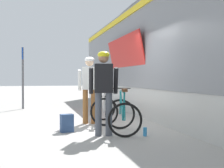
% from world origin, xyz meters
% --- Properties ---
extents(ground_plane, '(80.00, 80.00, 0.00)m').
position_xyz_m(ground_plane, '(0.00, 0.00, 0.00)').
color(ground_plane, '#A09E99').
extents(train_car, '(3.21, 17.72, 3.88)m').
position_xyz_m(train_car, '(2.91, 1.78, 1.97)').
color(train_car, slate).
rests_on(train_car, ground).
extents(cyclist_near_in_white, '(0.64, 0.37, 1.76)m').
position_xyz_m(cyclist_near_in_white, '(-0.30, 0.44, 1.05)').
color(cyclist_near_in_white, '#935B2D').
rests_on(cyclist_near_in_white, ground).
extents(cyclist_far_in_dark, '(0.64, 0.37, 1.76)m').
position_xyz_m(cyclist_far_in_dark, '(-0.30, -1.32, 1.05)').
color(cyclist_far_in_dark, '#4C515B').
rests_on(cyclist_far_in_dark, ground).
extents(bicycle_near_white, '(0.89, 1.18, 0.99)m').
position_xyz_m(bicycle_near_white, '(0.08, 0.45, 0.40)').
color(bicycle_near_white, black).
rests_on(bicycle_near_white, ground).
extents(bicycle_far_teal, '(0.88, 1.18, 0.99)m').
position_xyz_m(bicycle_far_teal, '(0.16, -1.12, 0.40)').
color(bicycle_far_teal, black).
rests_on(bicycle_far_teal, ground).
extents(backpack_on_platform, '(0.31, 0.22, 0.40)m').
position_xyz_m(backpack_on_platform, '(-1.01, -0.70, 0.20)').
color(backpack_on_platform, navy).
rests_on(backpack_on_platform, ground).
extents(water_bottle_near_the_bikes, '(0.08, 0.08, 0.18)m').
position_xyz_m(water_bottle_near_the_bikes, '(0.52, -1.57, 0.09)').
color(water_bottle_near_the_bikes, '#338CCC').
rests_on(water_bottle_near_the_bikes, ground).
extents(platform_sign_post, '(0.08, 0.70, 2.40)m').
position_xyz_m(platform_sign_post, '(-2.17, 4.87, 1.62)').
color(platform_sign_post, '#595B60').
rests_on(platform_sign_post, ground).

